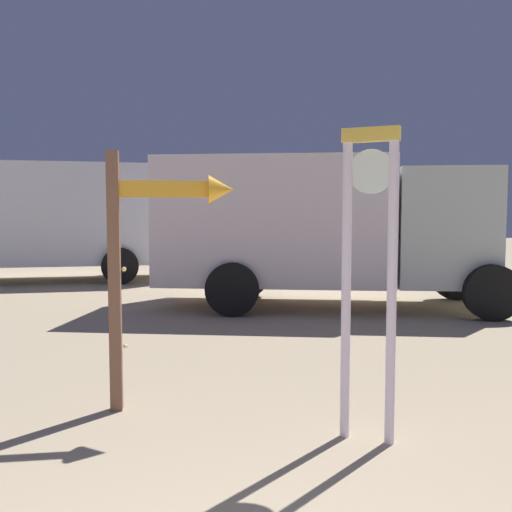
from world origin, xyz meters
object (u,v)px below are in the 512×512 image
object	(u,v)px
box_truck_near	(317,225)
standing_clock	(369,258)
arrow_sign	(157,238)
box_truck_far	(48,217)

from	to	relation	value
box_truck_near	standing_clock	bearing A→B (deg)	-97.21
arrow_sign	box_truck_near	distance (m)	5.76
arrow_sign	box_truck_far	xyz separation A→B (m)	(-3.78, 9.83, 0.16)
standing_clock	box_truck_far	world-z (taller)	box_truck_far
standing_clock	box_truck_far	size ratio (longest dim) A/B	0.31
box_truck_near	box_truck_far	xyz separation A→B (m)	(-6.16, 4.59, 0.13)
standing_clock	arrow_sign	bearing A→B (deg)	153.29
box_truck_near	box_truck_far	bearing A→B (deg)	143.29
standing_clock	arrow_sign	distance (m)	1.81
arrow_sign	box_truck_far	size ratio (longest dim) A/B	0.30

